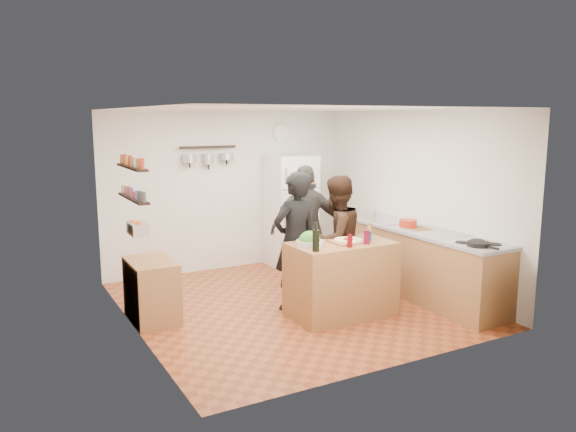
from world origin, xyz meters
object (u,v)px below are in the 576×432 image
wine_bottle (316,241)px  salt_canister (368,237)px  prep_island (341,279)px  wall_clock (281,133)px  person_left (295,241)px  fridge (291,211)px  person_center (336,240)px  skillet (479,244)px  counter_run (422,264)px  side_table (152,290)px  pepper_mill (370,231)px  red_bowl (408,223)px  salad_bowl (310,243)px  person_back (307,228)px

wine_bottle → salt_canister: 0.81m
prep_island → wall_clock: size_ratio=4.17×
person_left → wall_clock: 2.76m
wine_bottle → fridge: fridge is taller
person_center → skillet: 1.75m
prep_island → counter_run: bearing=3.7°
wine_bottle → skillet: wine_bottle is taller
side_table → skillet: bearing=-29.7°
prep_island → person_left: bearing=128.0°
skillet → counter_run: bearing=84.5°
pepper_mill → red_bowl: pepper_mill is taller
prep_island → person_center: size_ratio=0.75×
prep_island → wall_clock: (0.62, 2.72, 1.69)m
person_left → red_bowl: size_ratio=7.32×
wine_bottle → red_bowl: size_ratio=1.01×
salad_bowl → person_center: size_ratio=0.19×
wine_bottle → red_bowl: wine_bottle is taller
salad_bowl → fridge: (1.04, 2.34, -0.04)m
salt_canister → person_back: person_back is taller
prep_island → wine_bottle: bearing=-156.3°
prep_island → salad_bowl: salad_bowl is taller
prep_island → skillet: size_ratio=4.74×
salt_canister → red_bowl: (1.02, 0.46, -0.01)m
pepper_mill → prep_island: bearing=-173.7°
person_center → side_table: (-2.28, 0.52, -0.47)m
person_left → salt_canister: bearing=130.5°
salad_bowl → counter_run: bearing=1.2°
skillet → fridge: fridge is taller
wine_bottle → salad_bowl: bearing=73.5°
person_center → person_back: (-0.03, 0.69, 0.04)m
pepper_mill → wall_clock: 2.91m
pepper_mill → side_table: bearing=160.4°
red_bowl → side_table: (-3.39, 0.61, -0.60)m
person_left → wall_clock: (0.99, 2.24, 1.28)m
salad_bowl → person_left: person_left is taller
prep_island → counter_run: size_ratio=0.48×
person_center → pepper_mill: bearing=110.8°
prep_island → skillet: bearing=-37.1°
wine_bottle → wall_clock: 3.34m
side_table → wall_clock: bearing=33.3°
salad_bowl → red_bowl: (1.74, 0.29, 0.03)m
skillet → red_bowl: 1.30m
salad_bowl → person_back: bearing=61.0°
salt_canister → person_back: size_ratio=0.08×
salad_bowl → salt_canister: bearing=-13.3°
wine_bottle → person_back: 1.51m
salad_bowl → wall_clock: 3.11m
salt_canister → side_table: (-2.37, 1.07, -0.61)m
wine_bottle → pepper_mill: (0.95, 0.27, -0.03)m
salad_bowl → person_back: person_back is taller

